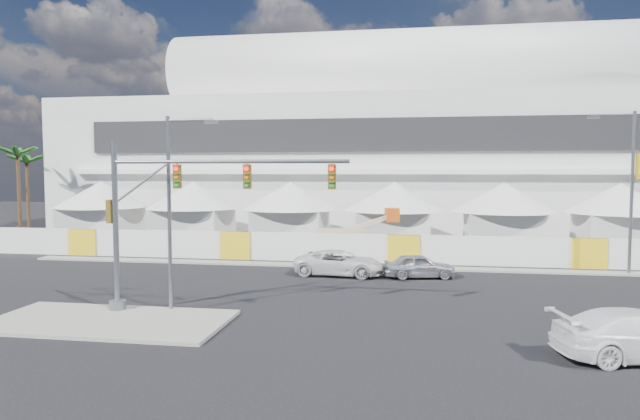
% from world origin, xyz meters
% --- Properties ---
extents(ground, '(160.00, 160.00, 0.00)m').
position_xyz_m(ground, '(0.00, 0.00, 0.00)').
color(ground, black).
rests_on(ground, ground).
extents(median_island, '(10.00, 5.00, 0.15)m').
position_xyz_m(median_island, '(-6.00, -3.00, 0.07)').
color(median_island, gray).
rests_on(median_island, ground).
extents(far_curb, '(80.00, 1.20, 0.12)m').
position_xyz_m(far_curb, '(20.00, 12.50, 0.06)').
color(far_curb, gray).
rests_on(far_curb, ground).
extents(stadium, '(80.00, 24.80, 21.98)m').
position_xyz_m(stadium, '(8.71, 41.50, 9.45)').
color(stadium, silver).
rests_on(stadium, ground).
extents(tent_row, '(53.40, 8.40, 5.40)m').
position_xyz_m(tent_row, '(0.50, 24.00, 3.15)').
color(tent_row, silver).
rests_on(tent_row, ground).
extents(hoarding_fence, '(70.00, 0.25, 2.00)m').
position_xyz_m(hoarding_fence, '(6.00, 14.50, 1.00)').
color(hoarding_fence, white).
rests_on(hoarding_fence, ground).
extents(palm_cluster, '(10.60, 10.60, 8.55)m').
position_xyz_m(palm_cluster, '(-33.46, 29.50, 6.88)').
color(palm_cluster, '#47331E').
rests_on(palm_cluster, ground).
extents(sedan_silver, '(2.50, 4.49, 1.45)m').
position_xyz_m(sedan_silver, '(7.02, 9.37, 0.72)').
color(sedan_silver, '#B8B8BD').
rests_on(sedan_silver, ground).
extents(pickup_curb, '(2.94, 5.67, 1.53)m').
position_xyz_m(pickup_curb, '(2.22, 9.44, 0.76)').
color(pickup_curb, silver).
rests_on(pickup_curb, ground).
extents(pickup_near, '(3.51, 6.17, 1.69)m').
position_xyz_m(pickup_near, '(14.29, -4.33, 0.84)').
color(pickup_near, white).
rests_on(pickup_near, ground).
extents(lot_car_a, '(3.17, 4.23, 1.33)m').
position_xyz_m(lot_car_a, '(20.84, 19.60, 0.67)').
color(lot_car_a, white).
rests_on(lot_car_a, ground).
extents(traffic_mast, '(10.90, 0.74, 7.60)m').
position_xyz_m(traffic_mast, '(-4.25, -1.28, 4.42)').
color(traffic_mast, slate).
rests_on(traffic_mast, median_island).
extents(streetlight_median, '(2.40, 0.24, 8.68)m').
position_xyz_m(streetlight_median, '(-3.95, -0.80, 5.13)').
color(streetlight_median, slate).
rests_on(streetlight_median, median_island).
extents(streetlight_curb, '(2.96, 0.67, 10.01)m').
position_xyz_m(streetlight_curb, '(19.55, 12.50, 5.80)').
color(streetlight_curb, slate).
rests_on(streetlight_curb, ground).
extents(boom_lift, '(7.43, 2.65, 3.65)m').
position_xyz_m(boom_lift, '(1.14, 15.72, 0.98)').
color(boom_lift, '#DD5714').
rests_on(boom_lift, ground).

